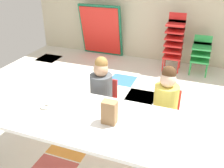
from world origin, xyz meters
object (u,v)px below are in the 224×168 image
object	(u,v)px
paper_plate_near_edge	(46,108)
kid_chair_red_stack	(174,40)
seated_child_middle_seat	(166,98)
folded_activity_table	(101,31)
donut_powdered_on_plate	(45,106)
craft_table	(90,121)
seated_child_near_camera	(102,87)
kid_chair_green_stack	(201,52)
paper_bag_brown	(109,112)

from	to	relation	value
paper_plate_near_edge	kid_chair_red_stack	bearing A→B (deg)	72.97
seated_child_middle_seat	paper_plate_near_edge	bearing A→B (deg)	-148.47
seated_child_middle_seat	folded_activity_table	size ratio (longest dim) A/B	0.84
folded_activity_table	donut_powdered_on_plate	bearing A→B (deg)	-77.08
craft_table	seated_child_near_camera	bearing A→B (deg)	103.14
craft_table	seated_child_middle_seat	distance (m)	0.88
kid_chair_red_stack	donut_powdered_on_plate	world-z (taller)	kid_chair_red_stack
craft_table	kid_chair_green_stack	world-z (taller)	kid_chair_green_stack
kid_chair_red_stack	paper_bag_brown	size ratio (longest dim) A/B	4.73
kid_chair_red_stack	donut_powdered_on_plate	size ratio (longest dim) A/B	9.97
craft_table	kid_chair_red_stack	world-z (taller)	kid_chair_red_stack
seated_child_near_camera	paper_plate_near_edge	size ratio (longest dim) A/B	5.10
seated_child_near_camera	folded_activity_table	xyz separation A→B (m)	(-1.02, 2.37, -0.02)
kid_chair_red_stack	paper_bag_brown	world-z (taller)	kid_chair_red_stack
kid_chair_red_stack	paper_plate_near_edge	distance (m)	2.92
paper_bag_brown	donut_powdered_on_plate	bearing A→B (deg)	-179.98
folded_activity_table	paper_plate_near_edge	distance (m)	3.11
seated_child_middle_seat	paper_bag_brown	xyz separation A→B (m)	(-0.40, -0.66, 0.13)
kid_chair_green_stack	paper_plate_near_edge	distance (m)	3.10
donut_powdered_on_plate	seated_child_middle_seat	bearing A→B (deg)	31.53
seated_child_middle_seat	kid_chair_red_stack	xyz separation A→B (m)	(-0.22, 2.13, 0.02)
kid_chair_red_stack	craft_table	bearing A→B (deg)	-97.86
kid_chair_green_stack	folded_activity_table	bearing A→B (deg)	173.35
craft_table	paper_bag_brown	size ratio (longest dim) A/B	9.12
craft_table	donut_powdered_on_plate	distance (m)	0.48
kid_chair_red_stack	seated_child_near_camera	bearing A→B (deg)	-104.05
kid_chair_green_stack	paper_plate_near_edge	world-z (taller)	kid_chair_green_stack
seated_child_near_camera	craft_table	bearing A→B (deg)	-76.86
seated_child_near_camera	kid_chair_green_stack	bearing A→B (deg)	64.37
seated_child_middle_seat	donut_powdered_on_plate	xyz separation A→B (m)	(-1.07, -0.66, 0.04)
seated_child_near_camera	kid_chair_green_stack	size ratio (longest dim) A/B	1.35
seated_child_middle_seat	paper_bag_brown	size ratio (longest dim) A/B	4.17
kid_chair_green_stack	paper_plate_near_edge	size ratio (longest dim) A/B	3.78
craft_table	paper_plate_near_edge	xyz separation A→B (m)	(-0.47, -0.01, 0.05)
craft_table	seated_child_middle_seat	bearing A→B (deg)	46.95
seated_child_middle_seat	folded_activity_table	bearing A→B (deg)	126.73
seated_child_middle_seat	kid_chair_red_stack	bearing A→B (deg)	95.85
folded_activity_table	donut_powdered_on_plate	distance (m)	3.11
kid_chair_green_stack	paper_bag_brown	bearing A→B (deg)	-103.48
craft_table	folded_activity_table	size ratio (longest dim) A/B	1.85
folded_activity_table	donut_powdered_on_plate	xyz separation A→B (m)	(0.69, -3.03, 0.06)
seated_child_near_camera	kid_chair_red_stack	world-z (taller)	kid_chair_red_stack
seated_child_near_camera	paper_plate_near_edge	xyz separation A→B (m)	(-0.32, -0.66, 0.03)
folded_activity_table	paper_plate_near_edge	xyz separation A→B (m)	(0.69, -3.03, 0.04)
folded_activity_table	paper_bag_brown	distance (m)	3.33
seated_child_near_camera	paper_bag_brown	distance (m)	0.76
folded_activity_table	kid_chair_red_stack	bearing A→B (deg)	-8.68
kid_chair_green_stack	paper_bag_brown	size ratio (longest dim) A/B	3.09
paper_bag_brown	seated_child_near_camera	bearing A→B (deg)	118.25
kid_chair_red_stack	kid_chair_green_stack	bearing A→B (deg)	-0.11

